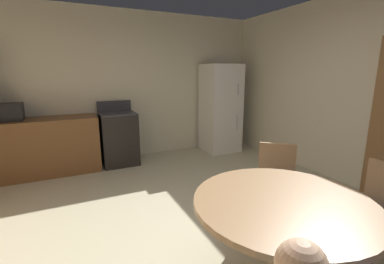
# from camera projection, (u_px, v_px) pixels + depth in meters

# --- Properties ---
(ground_plane) EXTENTS (14.00, 14.00, 0.00)m
(ground_plane) POSITION_uv_depth(u_px,v_px,m) (201.00, 243.00, 2.56)
(ground_plane) COLOR beige
(wall_back) EXTENTS (5.45, 0.12, 2.70)m
(wall_back) POSITION_uv_depth(u_px,v_px,m) (126.00, 86.00, 4.96)
(wall_back) COLOR beige
(wall_back) RESTS_ON ground
(wall_right) EXTENTS (0.12, 5.57, 2.70)m
(wall_right) POSITION_uv_depth(u_px,v_px,m) (363.00, 91.00, 3.62)
(wall_right) COLOR beige
(wall_right) RESTS_ON ground
(kitchen_counter) EXTENTS (1.81, 0.60, 0.90)m
(kitchen_counter) POSITION_uv_depth(u_px,v_px,m) (38.00, 147.00, 4.17)
(kitchen_counter) COLOR brown
(kitchen_counter) RESTS_ON ground
(oven_range) EXTENTS (0.60, 0.60, 1.10)m
(oven_range) POSITION_uv_depth(u_px,v_px,m) (119.00, 138.00, 4.70)
(oven_range) COLOR black
(oven_range) RESTS_ON ground
(refrigerator) EXTENTS (0.68, 0.68, 1.76)m
(refrigerator) POSITION_uv_depth(u_px,v_px,m) (220.00, 108.00, 5.42)
(refrigerator) COLOR white
(refrigerator) RESTS_ON ground
(microwave) EXTENTS (0.44, 0.32, 0.26)m
(microwave) POSITION_uv_depth(u_px,v_px,m) (6.00, 112.00, 3.90)
(microwave) COLOR black
(microwave) RESTS_ON kitchen_counter
(dining_table) EXTENTS (1.22, 1.22, 0.76)m
(dining_table) POSITION_uv_depth(u_px,v_px,m) (282.00, 221.00, 1.84)
(dining_table) COLOR #9E754C
(dining_table) RESTS_ON ground
(chair_northeast) EXTENTS (0.56, 0.56, 0.87)m
(chair_northeast) POSITION_uv_depth(u_px,v_px,m) (276.00, 180.00, 2.79)
(chair_northeast) COLOR #9E754C
(chair_northeast) RESTS_ON ground
(chair_east) EXTENTS (0.43, 0.43, 0.87)m
(chair_east) POSITION_uv_depth(u_px,v_px,m) (377.00, 208.00, 2.21)
(chair_east) COLOR #9E754C
(chair_east) RESTS_ON ground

